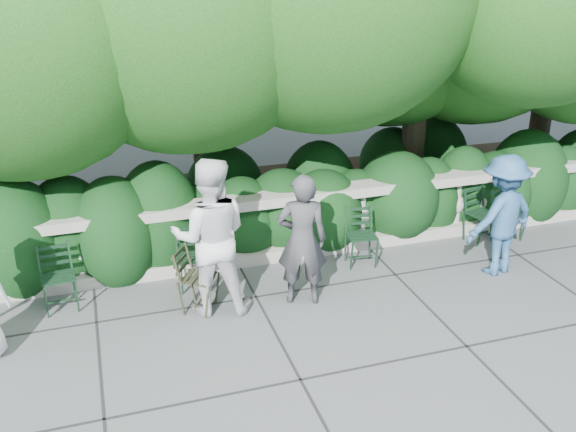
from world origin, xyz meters
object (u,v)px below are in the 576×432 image
object	(u,v)px
person_casual_man	(210,237)
chair_e	(514,244)
person_older_blue	(502,215)
chair_c	(197,292)
chair_f	(363,269)
chair_weathered	(211,311)
chair_b	(64,315)
chair_d	(486,244)
person_woman_grey	(302,240)

from	to	relation	value
person_casual_man	chair_e	bearing A→B (deg)	-161.74
person_older_blue	chair_c	bearing A→B (deg)	-21.60
chair_f	chair_weathered	size ratio (longest dim) A/B	1.00
chair_b	chair_d	bearing A→B (deg)	-4.34
chair_e	person_woman_grey	world-z (taller)	person_woman_grey
chair_c	person_older_blue	distance (m)	4.22
chair_d	chair_e	bearing A→B (deg)	-30.41
chair_f	chair_e	bearing A→B (deg)	8.50
chair_c	chair_d	xyz separation A→B (m)	(4.47, 0.12, 0.00)
chair_b	chair_e	distance (m)	6.54
chair_c	chair_d	distance (m)	4.48
chair_b	chair_d	world-z (taller)	same
chair_d	chair_c	bearing A→B (deg)	168.54
chair_c	chair_f	bearing A→B (deg)	0.55
chair_f	person_older_blue	size ratio (longest dim) A/B	0.50
chair_e	person_woman_grey	bearing A→B (deg)	167.29
chair_e	chair_f	xyz separation A→B (m)	(-2.53, -0.05, 0.00)
chair_b	person_woman_grey	bearing A→B (deg)	-16.92
chair_weathered	person_older_blue	bearing A→B (deg)	-60.44
chair_f	person_casual_man	xyz separation A→B (m)	(-2.22, -0.41, 0.99)
chair_e	person_woman_grey	xyz separation A→B (m)	(-3.63, -0.61, 0.86)
chair_e	person_older_blue	distance (m)	1.34
chair_d	chair_f	size ratio (longest dim) A/B	1.00
chair_f	person_woman_grey	world-z (taller)	person_woman_grey
chair_c	person_older_blue	world-z (taller)	person_older_blue
chair_c	person_casual_man	distance (m)	1.10
chair_b	person_woman_grey	size ratio (longest dim) A/B	0.49
chair_b	chair_e	world-z (taller)	same
chair_e	chair_c	bearing A→B (deg)	157.77
chair_b	person_older_blue	size ratio (longest dim) A/B	0.50
person_woman_grey	person_casual_man	size ratio (longest dim) A/B	0.87
chair_c	person_woman_grey	distance (m)	1.63
chair_d	chair_e	distance (m)	0.43
person_casual_man	chair_weathered	bearing A→B (deg)	56.50
chair_d	person_woman_grey	bearing A→B (deg)	179.78
chair_c	chair_f	xyz separation A→B (m)	(2.36, -0.05, 0.00)
chair_b	person_older_blue	distance (m)	5.84
chair_c	chair_weathered	xyz separation A→B (m)	(0.09, -0.50, 0.00)
chair_b	chair_d	distance (m)	6.14
chair_f	person_casual_man	world-z (taller)	person_casual_man
chair_weathered	chair_d	bearing A→B (deg)	-49.90
chair_f	person_older_blue	bearing A→B (deg)	-12.32
chair_c	chair_weathered	distance (m)	0.51
chair_b	chair_d	size ratio (longest dim) A/B	1.00
chair_e	person_older_blue	bearing A→B (deg)	-162.55
chair_f	person_woman_grey	size ratio (longest dim) A/B	0.49
chair_weathered	person_older_blue	xyz separation A→B (m)	(3.99, -0.16, 0.85)
chair_d	chair_e	size ratio (longest dim) A/B	1.00
chair_e	person_casual_man	distance (m)	4.86
chair_weathered	chair_b	bearing A→B (deg)	107.23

